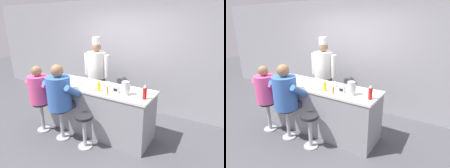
{
  "view_description": "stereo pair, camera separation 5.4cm",
  "coord_description": "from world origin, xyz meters",
  "views": [
    {
      "loc": [
        2.12,
        -2.44,
        2.15
      ],
      "look_at": [
        0.48,
        0.32,
        1.09
      ],
      "focal_mm": 30.0,
      "sensor_mm": 36.0,
      "label": 1
    },
    {
      "loc": [
        2.17,
        -2.41,
        2.15
      ],
      "look_at": [
        0.48,
        0.32,
        1.09
      ],
      "focal_mm": 30.0,
      "sensor_mm": 36.0,
      "label": 2
    }
  ],
  "objects": [
    {
      "name": "coffee_mug_white",
      "position": [
        0.31,
        0.46,
        1.01
      ],
      "size": [
        0.14,
        0.09,
        0.09
      ],
      "color": "white",
      "rests_on": "diner_counter"
    },
    {
      "name": "diner_seated_blue",
      "position": [
        -0.32,
        -0.18,
        0.9
      ],
      "size": [
        0.65,
        0.64,
        1.46
      ],
      "color": "#B2B5BA",
      "rests_on": "ground_plane"
    },
    {
      "name": "diner_counter",
      "position": [
        0.0,
        0.36,
        0.48
      ],
      "size": [
        2.5,
        0.72,
        0.97
      ],
      "color": "gray",
      "rests_on": "ground_plane"
    },
    {
      "name": "ketchup_bottle_red",
      "position": [
        1.14,
        0.24,
        1.08
      ],
      "size": [
        0.07,
        0.07,
        0.25
      ],
      "color": "red",
      "rests_on": "diner_counter"
    },
    {
      "name": "wall_back",
      "position": [
        0.0,
        1.82,
        1.35
      ],
      "size": [
        10.0,
        0.06,
        2.7
      ],
      "color": "#99999E",
      "rests_on": "ground_plane"
    },
    {
      "name": "hot_sauce_bottle_orange",
      "position": [
        0.5,
        0.14,
        1.03
      ],
      "size": [
        0.04,
        0.04,
        0.13
      ],
      "color": "orange",
      "rests_on": "diner_counter"
    },
    {
      "name": "ground_plane",
      "position": [
        0.0,
        0.0,
        0.0
      ],
      "size": [
        20.0,
        20.0,
        0.0
      ],
      "primitive_type": "plane",
      "color": "#4C4C51"
    },
    {
      "name": "diner_seated_pink",
      "position": [
        -0.87,
        -0.18,
        0.86
      ],
      "size": [
        0.58,
        0.57,
        1.37
      ],
      "color": "#B2B5BA",
      "rests_on": "ground_plane"
    },
    {
      "name": "breakfast_plate",
      "position": [
        -0.18,
        0.22,
        0.98
      ],
      "size": [
        0.22,
        0.22,
        0.04
      ],
      "color": "white",
      "rests_on": "diner_counter"
    },
    {
      "name": "mustard_bottle_yellow",
      "position": [
        0.29,
        0.17,
        1.06
      ],
      "size": [
        0.06,
        0.06,
        0.2
      ],
      "color": "yellow",
      "rests_on": "diner_counter"
    },
    {
      "name": "coffee_mug_tan",
      "position": [
        -0.67,
        0.24,
        1.01
      ],
      "size": [
        0.13,
        0.08,
        0.09
      ],
      "color": "beige",
      "rests_on": "diner_counter"
    },
    {
      "name": "cook_in_whites_near",
      "position": [
        -0.49,
        1.22,
        1.0
      ],
      "size": [
        0.71,
        0.46,
        1.82
      ],
      "color": "#232328",
      "rests_on": "ground_plane"
    },
    {
      "name": "water_pitcher_clear",
      "position": [
        0.79,
        0.25,
        1.09
      ],
      "size": [
        0.15,
        0.13,
        0.24
      ],
      "color": "silver",
      "rests_on": "diner_counter"
    },
    {
      "name": "napkin_dispenser_chrome",
      "position": [
        0.61,
        0.25,
        1.03
      ],
      "size": [
        0.11,
        0.07,
        0.12
      ],
      "color": "silver",
      "rests_on": "diner_counter"
    },
    {
      "name": "cereal_bowl",
      "position": [
        0.16,
        0.15,
        1.0
      ],
      "size": [
        0.15,
        0.15,
        0.06
      ],
      "color": "white",
      "rests_on": "diner_counter"
    },
    {
      "name": "empty_stool_round",
      "position": [
        0.23,
        -0.22,
        0.42
      ],
      "size": [
        0.31,
        0.31,
        0.63
      ],
      "color": "#B2B5BA",
      "rests_on": "ground_plane"
    }
  ]
}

